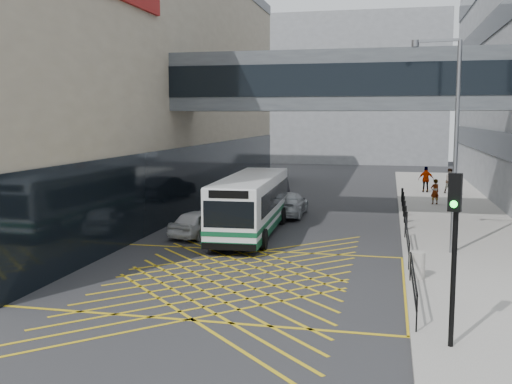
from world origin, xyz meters
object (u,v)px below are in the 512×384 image
Objects in this scene: car_white at (200,223)px; pedestrian_b at (450,181)px; car_dark at (275,190)px; pedestrian_a at (435,192)px; traffic_light at (454,235)px; litter_bin at (417,265)px; street_lamp at (451,133)px; bus at (252,203)px; pedestrian_c at (426,179)px; car_silver at (288,203)px.

car_white is 2.31× the size of pedestrian_b.
pedestrian_a is at bearing 167.38° from car_dark.
litter_bin is at bearing 110.64° from traffic_light.
traffic_light is at bearing 143.66° from car_white.
street_lamp reaches higher than pedestrian_a.
bus reaches higher than pedestrian_c.
bus is at bearing 59.25° from pedestrian_c.
car_dark reaches higher than litter_bin.
traffic_light reaches higher than litter_bin.
car_white is 4.50× the size of litter_bin.
traffic_light is 2.24× the size of pedestrian_c.
bus is 5.71× the size of pedestrian_b.
street_lamp is 20.67m from pedestrian_c.
pedestrian_b is (11.83, 6.24, 0.26)m from car_dark.
bus is 20.36m from pedestrian_b.
car_white is 0.98× the size of traffic_light.
traffic_light is 30.95m from pedestrian_b.
pedestrian_a is at bearing -147.95° from car_silver.
litter_bin is (-1.36, -4.34, -4.43)m from street_lamp.
street_lamp is 14.71m from pedestrian_a.
car_dark is 5.56× the size of litter_bin.
litter_bin is at bearing -101.70° from street_lamp.
bus is 11.04m from car_dark.
litter_bin is (6.67, -12.84, -0.12)m from car_silver.
car_white is 12.15m from car_dark.
car_dark is (1.33, 12.08, 0.14)m from car_white.
pedestrian_a is at bearing 47.56° from bus.
bus is at bearing 136.76° from traffic_light.
pedestrian_a is at bearing -119.39° from car_white.
litter_bin is at bearing 56.30° from pedestrian_a.
pedestrian_a reaches higher than car_white.
pedestrian_b is at bearing -131.99° from pedestrian_a.
car_silver is 14.44m from pedestrian_c.
car_white is 0.48× the size of street_lamp.
street_lamp is 9.33× the size of litter_bin.
bus is 5.39× the size of pedestrian_c.
pedestrian_a is (1.35, 24.79, -1.96)m from traffic_light.
car_silver is (0.86, 5.62, -0.78)m from bus.
car_white is at bearing 55.28° from pedestrian_c.
street_lamp reaches higher than car_silver.
pedestrian_a is (9.38, 11.24, -0.56)m from bus.
car_dark is 2.86× the size of pedestrian_b.
car_dark is at bearing 115.01° from litter_bin.
car_white is 22.56m from pedestrian_b.
litter_bin is (9.82, -6.11, -0.04)m from car_white.
car_dark is at bearing 126.23° from traffic_light.
car_white is 0.87× the size of car_silver.
bus is 9.99m from street_lamp.
car_silver is 2.97× the size of pedestrian_a.
pedestrian_a is at bearing 84.27° from litter_bin.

